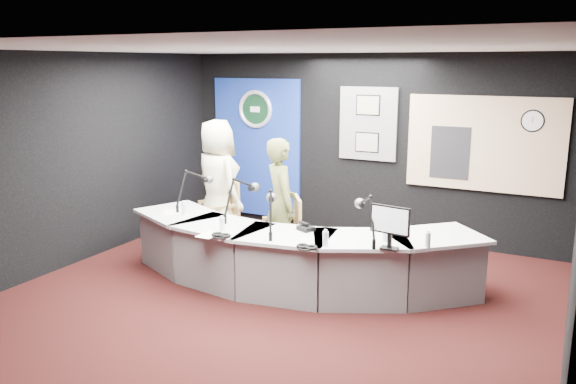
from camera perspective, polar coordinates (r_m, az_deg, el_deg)
The scene contains 32 objects.
ground at distance 6.67m, azimuth -1.63°, elevation -10.79°, with size 6.00×6.00×0.00m, color black.
ceiling at distance 6.12m, azimuth -1.80°, elevation 14.01°, with size 6.00×6.00×0.02m, color silver.
wall_back at distance 8.96m, azimuth 7.60°, elevation 4.50°, with size 6.00×0.02×2.80m, color black.
wall_front at distance 3.99m, azimuth -23.13°, elevation -6.78°, with size 6.00×0.02×2.80m, color black.
wall_left at distance 8.11m, azimuth -20.65°, elevation 2.95°, with size 0.02×6.00×2.80m, color black.
broadcast_desk at distance 7.01m, azimuth 0.16°, elevation -6.31°, with size 4.50×1.90×0.75m, color silver, non-canonical shape.
backdrop_panel at distance 9.74m, azimuth -3.09°, elevation 4.36°, with size 1.60×0.05×2.30m, color navy.
agency_seal at distance 9.64m, azimuth -3.26°, elevation 8.16°, with size 0.63×0.63×0.07m, color silver.
seal_center at distance 9.64m, azimuth -3.24°, elevation 8.16°, with size 0.48×0.48×0.01m, color black.
pinboard at distance 8.87m, azimuth 7.91°, elevation 6.69°, with size 0.90×0.04×1.10m, color slate.
framed_photo_upper at distance 8.82m, azimuth 7.90°, elevation 8.48°, with size 0.34×0.02×0.27m, color gray.
framed_photo_lower at distance 8.87m, azimuth 7.79°, elevation 4.88°, with size 0.34×0.02×0.27m, color gray.
booth_window_frame at distance 8.49m, azimuth 18.78°, elevation 4.51°, with size 2.12×0.06×1.32m, color tan.
booth_glow at distance 8.48m, azimuth 18.77°, elevation 4.51°, with size 2.00×0.02×1.20m, color beige.
equipment_rack at distance 8.56m, azimuth 15.70°, elevation 3.76°, with size 0.55×0.02×0.75m, color black.
wall_clock at distance 8.36m, azimuth 23.01°, elevation 6.48°, with size 0.28×0.28×0.01m, color white.
armchair_left at distance 8.59m, azimuth -6.87°, elevation -2.29°, with size 0.51×0.51×0.90m, color #A9854D, non-canonical shape.
armchair_right at distance 7.54m, azimuth -0.71°, elevation -4.55°, with size 0.48×0.48×0.85m, color #A9854D, non-canonical shape.
draped_jacket at distance 8.80m, azimuth -6.96°, elevation -0.80°, with size 0.50×0.10×0.70m, color #6C685B.
person_man at distance 8.48m, azimuth -6.95°, elevation 0.85°, with size 0.91×0.59×1.87m, color beige.
person_woman at distance 7.43m, azimuth -0.72°, elevation -1.28°, with size 0.63×0.41×1.73m, color #596032.
computer_monitor at distance 6.06m, azimuth 10.08°, elevation -2.71°, with size 0.40×0.02×0.27m, color black.
desk_phone at distance 6.72m, azimuth 1.78°, elevation -3.60°, with size 0.19×0.15×0.05m, color black.
headphones_near at distance 6.08m, azimuth 1.87°, elevation -5.43°, with size 0.20×0.20×0.03m, color black.
headphones_far at distance 6.52m, azimuth -6.63°, elevation -4.26°, with size 0.22×0.22×0.04m, color black.
paper_stack at distance 7.67m, azimuth -11.40°, elevation -1.96°, with size 0.22×0.31×0.00m, color white.
notepad at distance 6.61m, azimuth -7.86°, elevation -4.21°, with size 0.19×0.27×0.00m, color white.
boom_mic_a at distance 7.78m, azimuth -9.33°, elevation 0.59°, with size 0.20×0.73×0.60m, color black, non-canonical shape.
boom_mic_b at distance 7.19m, azimuth -4.72°, elevation -0.28°, with size 0.18×0.74×0.60m, color black, non-canonical shape.
boom_mic_c at distance 6.55m, azimuth -1.70°, elevation -1.52°, with size 0.41×0.67×0.60m, color black, non-canonical shape.
boom_mic_d at distance 6.34m, azimuth 7.79°, elevation -2.13°, with size 0.47×0.63×0.60m, color black, non-canonical shape.
water_bottles at distance 6.58m, azimuth -0.13°, elevation -3.36°, with size 3.17×0.55×0.18m, color silver, non-canonical shape.
Camera 1 is at (2.96, -5.36, 2.66)m, focal length 36.00 mm.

